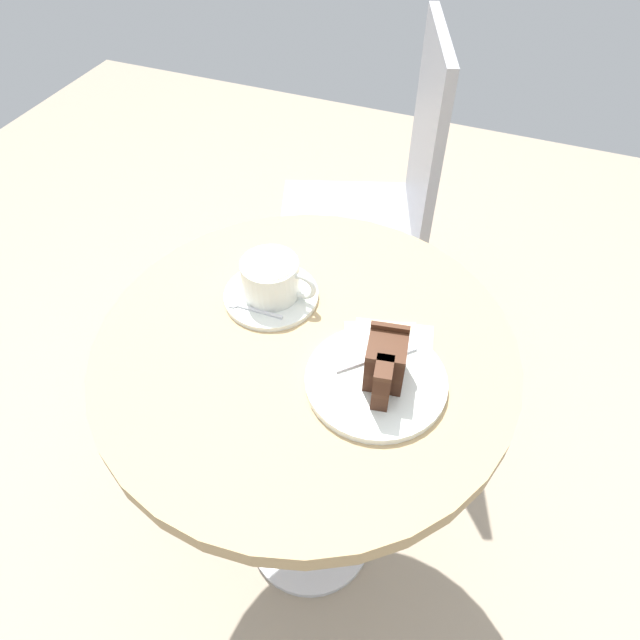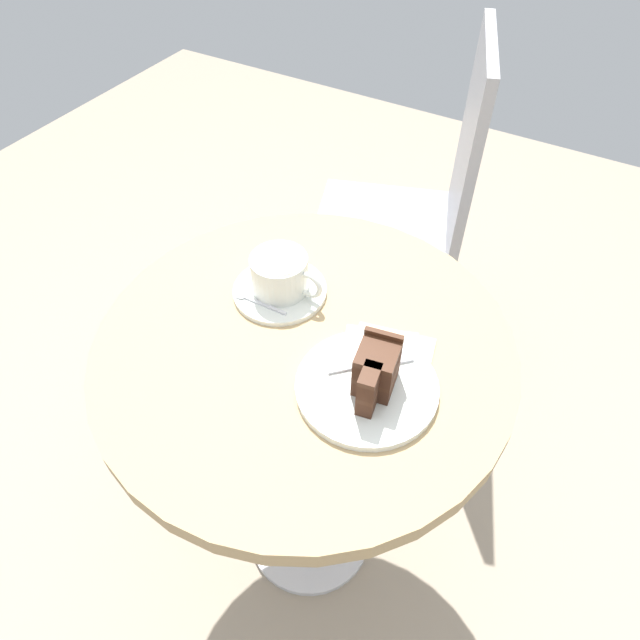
% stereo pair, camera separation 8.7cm
% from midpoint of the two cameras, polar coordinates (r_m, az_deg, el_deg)
% --- Properties ---
extents(ground_plane, '(4.40, 4.40, 0.01)m').
position_cam_midpoint_polar(ground_plane, '(1.55, 0.72, -20.73)').
color(ground_plane, gray).
rests_on(ground_plane, ground).
extents(cafe_table, '(0.67, 0.67, 0.75)m').
position_cam_midpoint_polar(cafe_table, '(1.00, 1.04, -7.33)').
color(cafe_table, tan).
rests_on(cafe_table, ground).
extents(saucer, '(0.16, 0.16, 0.01)m').
position_cam_midpoint_polar(saucer, '(0.97, -1.46, 2.83)').
color(saucer, silver).
rests_on(saucer, cafe_table).
extents(coffee_cup, '(0.13, 0.10, 0.07)m').
position_cam_midpoint_polar(coffee_cup, '(0.94, -1.33, 4.55)').
color(coffee_cup, silver).
rests_on(coffee_cup, saucer).
extents(teaspoon, '(0.10, 0.02, 0.00)m').
position_cam_midpoint_polar(teaspoon, '(0.95, -4.03, 1.82)').
color(teaspoon, silver).
rests_on(teaspoon, saucer).
extents(cake_plate, '(0.21, 0.21, 0.01)m').
position_cam_midpoint_polar(cake_plate, '(0.84, 7.68, -6.80)').
color(cake_plate, silver).
rests_on(cake_plate, cafe_table).
extents(cake_slice, '(0.07, 0.10, 0.08)m').
position_cam_midpoint_polar(cake_slice, '(0.81, 8.69, -5.19)').
color(cake_slice, '#422619').
rests_on(cake_slice, cake_plate).
extents(fork, '(0.10, 0.10, 0.00)m').
position_cam_midpoint_polar(fork, '(0.86, 8.97, -4.26)').
color(fork, silver).
rests_on(fork, cake_plate).
extents(napkin, '(0.16, 0.15, 0.00)m').
position_cam_midpoint_polar(napkin, '(0.88, 9.32, -3.94)').
color(napkin, beige).
rests_on(napkin, cafe_table).
extents(cafe_chair, '(0.48, 0.48, 0.97)m').
position_cam_midpoint_polar(cafe_chair, '(1.52, 12.02, 11.60)').
color(cafe_chair, '#9E9EA3').
rests_on(cafe_chair, ground).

